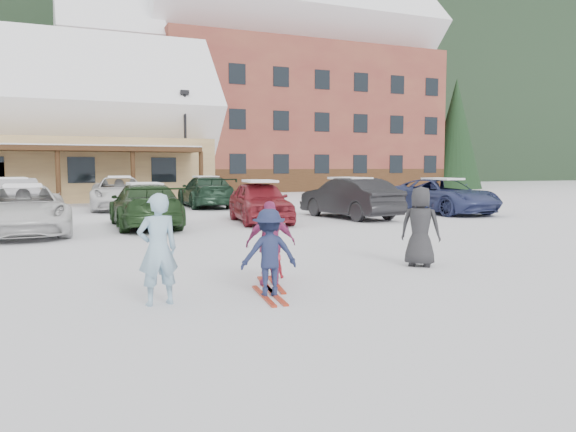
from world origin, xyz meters
name	(u,v)px	position (x,y,z in m)	size (l,w,h in m)	color
ground	(294,276)	(0.00, 0.00, 0.00)	(160.00, 160.00, 0.00)	white
forested_hillside	(73,56)	(0.00, 85.00, 19.00)	(300.00, 70.00, 38.00)	black
alpine_hotel	(270,92)	(14.27, 38.00, 8.63)	(31.48, 14.01, 21.48)	maroon
lamp_post	(185,139)	(3.42, 23.71, 3.62)	(0.50, 0.25, 6.42)	black
conifer_1	(456,119)	(30.00, 32.00, 6.26)	(4.84, 4.84, 11.22)	black
conifer_3	(164,133)	(6.00, 44.00, 5.12)	(3.96, 3.96, 9.18)	black
conifer_4	(403,127)	(34.00, 46.00, 6.54)	(5.06, 5.06, 11.73)	black
adult_skier	(158,249)	(-2.63, -1.16, 0.80)	(0.58, 0.38, 1.60)	#8FB8D0
toddler_red	(273,255)	(-0.42, -0.01, 0.41)	(0.40, 0.31, 0.82)	#D42E42
child_navy	(269,253)	(-0.99, -1.29, 0.67)	(0.86, 0.50, 1.34)	#1B2346
skis_child_navy	(269,295)	(-0.99, -1.29, 0.01)	(0.20, 1.40, 0.03)	#A82E18
child_magenta	(271,244)	(-0.69, -0.59, 0.70)	(0.82, 0.34, 1.41)	#A1336D
skis_child_magenta	(271,285)	(-0.69, -0.59, 0.01)	(0.20, 1.40, 0.03)	#A82E18
bystander_dark	(420,226)	(2.70, -0.04, 0.79)	(0.78, 0.50, 1.59)	#29292C
parked_car_2	(24,210)	(-4.72, 8.83, 0.72)	(2.39, 5.19, 1.44)	silver
parked_car_3	(145,206)	(-1.18, 9.39, 0.71)	(2.00, 4.92, 1.43)	#213C1D
parked_car_4	(260,202)	(2.83, 9.49, 0.74)	(1.75, 4.34, 1.48)	maroon
parked_car_5	(350,198)	(6.61, 9.75, 0.77)	(1.63, 4.68, 1.54)	black
parked_car_6	(442,196)	(11.33, 10.17, 0.74)	(2.44, 5.30, 1.47)	navy
parked_car_9	(13,197)	(-5.39, 16.31, 0.76)	(1.60, 4.59, 1.51)	#B4B2B8
parked_car_10	(120,193)	(-1.05, 17.63, 0.76)	(2.52, 5.48, 1.52)	white
parked_car_11	(206,192)	(3.02, 17.63, 0.75)	(2.10, 5.16, 1.50)	#1B3524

